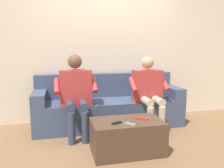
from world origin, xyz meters
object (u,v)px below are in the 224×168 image
object	(u,v)px
remote_gray	(130,124)
remote_red	(142,119)
couch	(109,107)
person_right_seated	(76,90)
person_left_seated	(149,89)
coffee_table	(127,136)
remote_black	(117,123)

from	to	relation	value
remote_gray	remote_red	distance (m)	0.25
couch	person_right_seated	xyz separation A→B (m)	(0.55, 0.33, 0.37)
person_left_seated	remote_gray	distance (m)	1.04
person_right_seated	remote_gray	size ratio (longest dim) A/B	8.57
coffee_table	remote_red	size ratio (longest dim) A/B	5.89
coffee_table	remote_gray	bearing A→B (deg)	86.26
couch	remote_gray	size ratio (longest dim) A/B	17.25
couch	person_left_seated	world-z (taller)	person_left_seated
person_left_seated	remote_red	distance (m)	0.81
person_right_seated	remote_gray	world-z (taller)	person_right_seated
couch	person_left_seated	distance (m)	0.74
person_left_seated	remote_red	world-z (taller)	person_left_seated
remote_gray	remote_red	world-z (taller)	remote_red
remote_black	remote_gray	world-z (taller)	remote_black
person_left_seated	person_right_seated	world-z (taller)	person_right_seated
remote_gray	coffee_table	bearing A→B (deg)	-47.68
remote_black	couch	bearing A→B (deg)	-123.45
remote_black	remote_red	bearing A→B (deg)	166.76
remote_black	remote_gray	xyz separation A→B (m)	(-0.14, 0.08, -0.00)
couch	remote_black	world-z (taller)	couch
coffee_table	remote_red	world-z (taller)	remote_red
person_left_seated	remote_gray	bearing A→B (deg)	56.41
remote_gray	person_right_seated	bearing A→B (deg)	-12.21
coffee_table	remote_red	bearing A→B (deg)	179.01
couch	person_left_seated	bearing A→B (deg)	147.12
remote_red	person_left_seated	bearing A→B (deg)	88.28
couch	remote_gray	distance (m)	1.21
person_right_seated	remote_red	world-z (taller)	person_right_seated
person_right_seated	remote_red	size ratio (longest dim) A/B	8.13
remote_gray	couch	bearing A→B (deg)	-44.43
person_left_seated	person_right_seated	xyz separation A→B (m)	(1.10, -0.03, 0.02)
person_right_seated	couch	bearing A→B (deg)	-149.32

